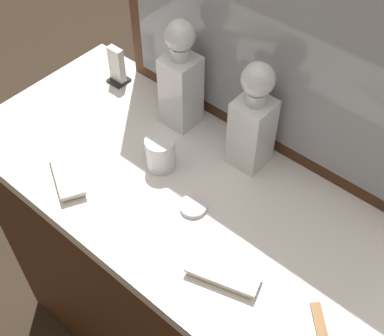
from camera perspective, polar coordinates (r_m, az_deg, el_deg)
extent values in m
cube|color=#472816|center=(1.56, 0.00, -13.54)|extent=(1.13, 0.50, 0.87)
cube|color=white|center=(1.18, 0.00, -3.17)|extent=(1.17, 0.52, 0.04)
cube|color=#472816|center=(1.08, 8.83, 17.13)|extent=(0.82, 0.03, 0.70)
cube|color=gray|center=(1.07, 8.36, 16.84)|extent=(0.74, 0.01, 0.62)
cube|color=white|center=(1.26, -1.24, 8.61)|extent=(0.08, 0.08, 0.19)
cube|color=brown|center=(1.28, -1.22, 7.54)|extent=(0.07, 0.07, 0.13)
cylinder|color=white|center=(1.19, -1.33, 12.76)|extent=(0.04, 0.04, 0.03)
sphere|color=white|center=(1.17, -1.37, 14.66)|extent=(0.07, 0.07, 0.07)
cube|color=white|center=(1.17, 6.68, 3.96)|extent=(0.08, 0.08, 0.18)
cube|color=brown|center=(1.19, 6.60, 3.30)|extent=(0.07, 0.07, 0.14)
cylinder|color=white|center=(1.10, 7.16, 7.86)|extent=(0.05, 0.05, 0.03)
sphere|color=white|center=(1.07, 7.41, 9.83)|extent=(0.07, 0.07, 0.07)
cylinder|color=white|center=(1.19, -3.55, 1.66)|extent=(0.07, 0.07, 0.08)
cylinder|color=silver|center=(1.21, -3.47, 0.51)|extent=(0.07, 0.07, 0.01)
cube|color=#B7A88C|center=(1.04, 3.49, -11.90)|extent=(0.14, 0.09, 0.01)
cube|color=beige|center=(1.02, 3.52, -11.56)|extent=(0.16, 0.10, 0.01)
cube|color=#B7A88C|center=(1.22, -13.73, -0.94)|extent=(0.14, 0.11, 0.01)
cube|color=beige|center=(1.21, -13.83, -0.57)|extent=(0.16, 0.12, 0.01)
cylinder|color=silver|center=(1.13, 0.14, -4.34)|extent=(0.06, 0.06, 0.01)
cube|color=brown|center=(1.01, 14.29, -17.30)|extent=(0.09, 0.10, 0.01)
cube|color=black|center=(1.46, -8.19, 9.69)|extent=(0.05, 0.05, 0.01)
cube|color=white|center=(1.43, -8.42, 11.29)|extent=(0.05, 0.02, 0.11)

